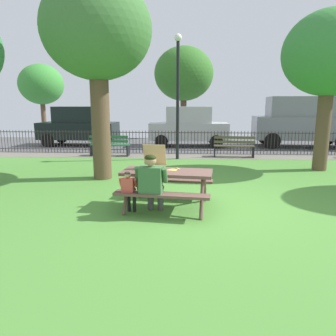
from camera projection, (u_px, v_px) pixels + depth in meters
The scene contains 19 objects.
ground at pixel (207, 187), 8.15m from camera, with size 28.00×11.29×0.02m, color #4D8936.
cobblestone_walkway at pixel (200, 156), 12.99m from camera, with size 28.00×1.40×0.01m, color slate.
street_asphalt at pixel (197, 145), 16.75m from camera, with size 28.00×6.28×0.01m, color #515154.
picnic_table_foreground at pixel (167, 179), 6.40m from camera, with size 1.96×1.68×0.79m.
pizza_box_open at pixel (153, 165), 6.40m from camera, with size 0.54×0.62×0.51m.
pizza_slice_on_table at pixel (174, 169), 6.49m from camera, with size 0.28×0.24×0.02m.
adult_at_table at pixel (152, 182), 5.94m from camera, with size 0.63×0.62×1.19m.
child_at_table at pixel (129, 188), 6.02m from camera, with size 0.35×0.35×0.86m.
iron_fence_streetside at pixel (199, 142), 13.58m from camera, with size 20.27×0.03×0.98m.
park_bench_left at pixel (110, 146), 12.99m from camera, with size 1.61×0.50×0.85m.
park_bench_center at pixel (234, 147), 12.69m from camera, with size 1.63×0.58×0.85m.
lamp_post_walkway at pixel (178, 86), 11.78m from camera, with size 0.28×0.28×4.60m.
tree_near_table at pixel (330, 55), 9.56m from camera, with size 2.83×2.83×4.88m.
tree_by_fence at pixel (97, 33), 8.32m from camera, with size 2.91×2.91×5.33m.
parked_car_far_left at pixel (79, 126), 16.31m from camera, with size 3.94×1.90×1.98m.
parked_car_left at pixel (189, 126), 15.97m from camera, with size 3.90×1.84×1.98m.
parked_car_center at pixel (303, 121), 15.58m from camera, with size 4.81×2.30×2.46m.
far_tree_left at pixel (41, 85), 21.38m from camera, with size 2.97×2.97×4.76m.
far_tree_midleft at pixel (184, 74), 20.69m from camera, with size 3.86×3.86×5.79m.
Camera 1 is at (-0.53, -6.30, 2.08)m, focal length 33.83 mm.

